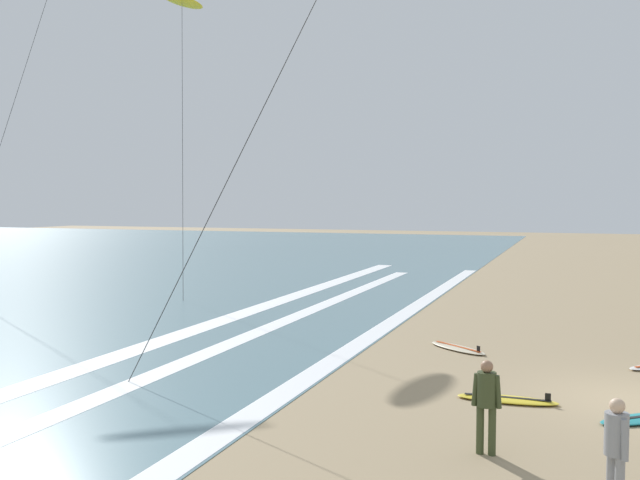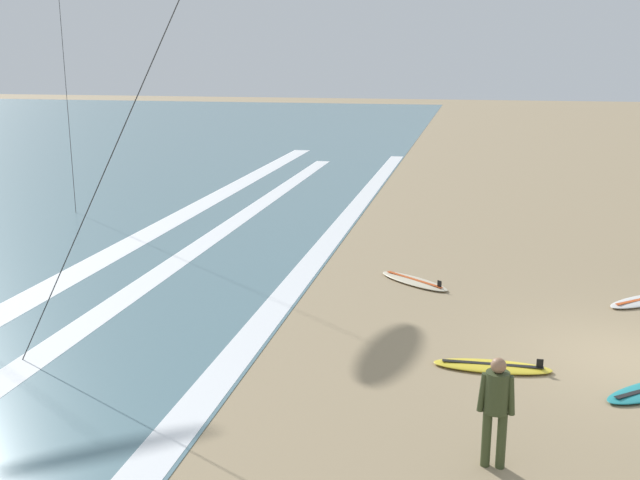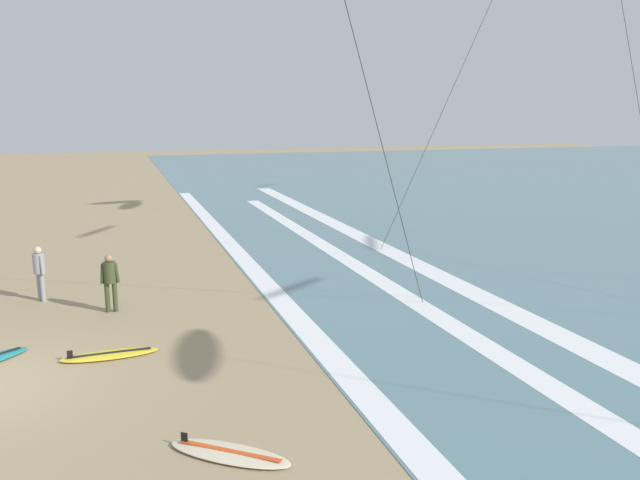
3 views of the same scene
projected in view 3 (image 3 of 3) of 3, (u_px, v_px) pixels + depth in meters
name	position (u px, v px, depth m)	size (l,w,h in m)	color
wave_foam_shoreline	(305.00, 328.00, 15.57)	(56.60, 0.67, 0.01)	white
wave_foam_mid_break	(456.00, 328.00, 15.52)	(48.79, 0.70, 0.01)	white
wave_foam_outer_break	(506.00, 309.00, 17.04)	(59.08, 0.91, 0.01)	white
surfer_foreground_main	(39.00, 269.00, 17.68)	(0.49, 0.33, 1.60)	gray
surfer_mid_group	(110.00, 278.00, 16.68)	(0.32, 0.51, 1.60)	#384223
surfboard_foreground_flat	(229.00, 453.00, 9.75)	(1.76, 2.03, 0.25)	beige
surfboard_right_spare	(110.00, 355.00, 13.74)	(0.64, 2.11, 0.25)	yellow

